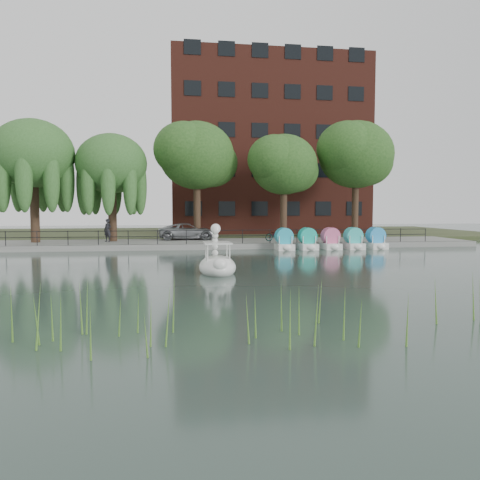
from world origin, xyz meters
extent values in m
plane|color=#3C5049|center=(0.00, 0.00, 0.00)|extent=(120.00, 120.00, 0.00)
cube|color=gray|center=(0.00, 16.00, 0.20)|extent=(40.00, 6.00, 0.40)
cube|color=gray|center=(0.00, 13.05, 0.20)|extent=(40.00, 0.25, 0.40)
cube|color=#47512D|center=(0.00, 30.00, 0.18)|extent=(60.00, 22.00, 0.36)
cylinder|color=black|center=(0.00, 13.25, 1.35)|extent=(32.00, 0.04, 0.04)
cylinder|color=black|center=(0.00, 13.25, 0.95)|extent=(32.00, 0.04, 0.04)
cylinder|color=black|center=(0.00, 13.25, 0.90)|extent=(0.05, 0.05, 1.00)
cube|color=#4C1E16|center=(7.00, 30.00, 9.36)|extent=(20.00, 10.00, 18.00)
cylinder|color=#473323|center=(-13.00, 16.50, 2.50)|extent=(0.60, 0.60, 4.20)
ellipsoid|color=#447C38|center=(-13.00, 16.50, 6.91)|extent=(5.88, 5.88, 5.00)
cylinder|color=#473323|center=(-7.50, 17.00, 2.30)|extent=(0.60, 0.60, 3.80)
ellipsoid|color=#447C38|center=(-7.50, 17.00, 6.29)|extent=(5.32, 5.32, 4.52)
cylinder|color=#473323|center=(-1.00, 18.00, 2.65)|extent=(0.60, 0.60, 4.50)
ellipsoid|color=#426E2A|center=(-1.00, 18.00, 7.10)|extent=(6.00, 6.00, 5.10)
cylinder|color=#473323|center=(6.00, 17.50, 2.42)|extent=(0.60, 0.60, 4.05)
ellipsoid|color=#426E2A|center=(6.00, 17.50, 6.43)|extent=(5.40, 5.40, 4.59)
cylinder|color=#473323|center=(12.50, 18.50, 2.76)|extent=(0.60, 0.60, 4.72)
ellipsoid|color=#426E2A|center=(12.50, 18.50, 7.44)|extent=(6.30, 6.30, 5.36)
imported|color=gray|center=(-1.74, 17.78, 1.15)|extent=(2.60, 5.45, 1.50)
imported|color=gray|center=(4.87, 15.30, 0.90)|extent=(0.95, 1.81, 1.00)
imported|color=black|center=(-7.78, 16.25, 1.39)|extent=(0.86, 0.79, 1.98)
ellipsoid|color=white|center=(-0.93, 1.13, 0.29)|extent=(1.65, 2.62, 0.58)
cube|color=white|center=(-0.93, 1.03, 0.58)|extent=(1.07, 1.16, 0.29)
cube|color=white|center=(-0.93, 1.08, 1.38)|extent=(1.21, 1.31, 0.06)
ellipsoid|color=white|center=(-0.93, 0.01, 0.53)|extent=(0.61, 0.48, 0.54)
sphere|color=white|center=(-0.94, 2.00, 1.98)|extent=(0.46, 0.46, 0.46)
cone|color=black|center=(-0.94, 2.31, 1.95)|extent=(0.19, 0.25, 0.19)
cylinder|color=yellow|center=(-0.94, 2.17, 1.96)|extent=(0.25, 0.10, 0.25)
cube|color=white|center=(4.80, 12.19, 0.22)|extent=(1.15, 1.70, 0.44)
cylinder|color=#26A8C5|center=(4.80, 12.29, 0.95)|extent=(0.90, 1.20, 0.90)
cube|color=white|center=(6.50, 12.19, 0.22)|extent=(1.15, 1.70, 0.44)
cylinder|color=#16B39E|center=(6.50, 12.29, 0.95)|extent=(0.90, 1.20, 0.90)
cube|color=white|center=(8.20, 12.19, 0.22)|extent=(1.15, 1.70, 0.44)
cylinder|color=#D85D90|center=(8.20, 12.29, 0.95)|extent=(0.90, 1.20, 0.90)
cube|color=white|center=(9.90, 12.19, 0.22)|extent=(1.15, 1.70, 0.44)
cylinder|color=#34BDB9|center=(9.90, 12.29, 0.95)|extent=(0.90, 1.20, 0.90)
cube|color=white|center=(11.60, 12.19, 0.22)|extent=(1.15, 1.70, 0.44)
cylinder|color=#309AE3|center=(11.60, 12.29, 0.95)|extent=(0.90, 1.20, 0.90)
camera|label=1|loc=(-2.87, -19.73, 2.98)|focal=35.00mm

